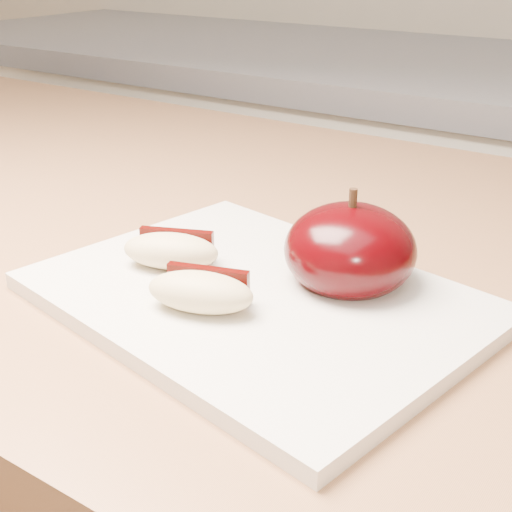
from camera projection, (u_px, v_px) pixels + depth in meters
The scene contains 5 objects.
back_cabinet at pixel (472, 324), 1.32m from camera, with size 2.40×0.62×0.94m.
cutting_board at pixel (256, 298), 0.47m from camera, with size 0.28×0.21×0.01m, color beige.
apple_half at pixel (350, 250), 0.48m from camera, with size 0.12×0.12×0.07m.
apple_wedge_a at pixel (172, 250), 0.50m from camera, with size 0.08×0.06×0.02m.
apple_wedge_b at pixel (201, 291), 0.44m from camera, with size 0.08×0.05×0.02m.
Camera 1 is at (0.32, 0.03, 1.13)m, focal length 50.00 mm.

